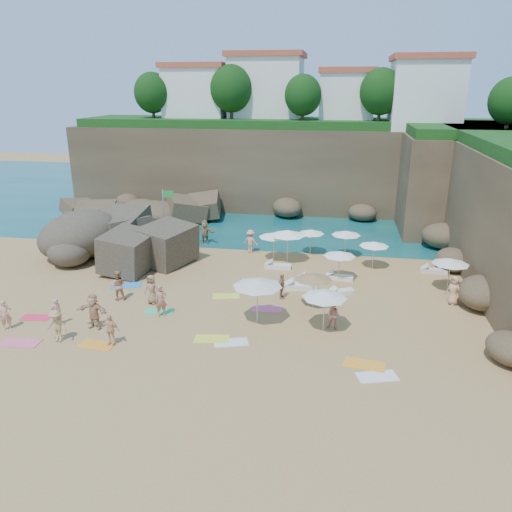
% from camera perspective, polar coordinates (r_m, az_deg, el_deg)
% --- Properties ---
extents(ground, '(120.00, 120.00, 0.00)m').
position_cam_1_polar(ground, '(28.89, -4.94, -5.45)').
color(ground, tan).
rests_on(ground, ground).
extents(seawater, '(120.00, 120.00, 0.00)m').
position_cam_1_polar(seawater, '(57.10, 2.59, 6.89)').
color(seawater, '#0C4751').
rests_on(seawater, ground).
extents(cliff_back, '(44.00, 8.00, 8.00)m').
position_cam_1_polar(cliff_back, '(51.27, 4.19, 10.02)').
color(cliff_back, brown).
rests_on(cliff_back, ground).
extents(cliff_corner, '(10.00, 12.00, 8.00)m').
position_cam_1_polar(cliff_corner, '(47.22, 22.16, 7.93)').
color(cliff_corner, brown).
rests_on(cliff_corner, ground).
extents(rock_promontory, '(12.00, 7.00, 2.00)m').
position_cam_1_polar(rock_promontory, '(46.65, -13.21, 3.65)').
color(rock_promontory, brown).
rests_on(rock_promontory, ground).
extents(clifftop_buildings, '(28.48, 9.48, 7.00)m').
position_cam_1_polar(clifftop_buildings, '(51.37, 5.61, 18.12)').
color(clifftop_buildings, white).
rests_on(clifftop_buildings, cliff_back).
extents(clifftop_trees, '(35.60, 23.82, 4.40)m').
position_cam_1_polar(clifftop_trees, '(45.00, 7.39, 17.97)').
color(clifftop_trees, '#11380F').
rests_on(clifftop_trees, ground).
extents(marina_masts, '(3.10, 0.10, 6.00)m').
position_cam_1_polar(marina_masts, '(60.79, -13.24, 10.02)').
color(marina_masts, white).
rests_on(marina_masts, ground).
extents(rock_outcrop, '(9.33, 7.47, 3.44)m').
position_cam_1_polar(rock_outcrop, '(36.84, -15.32, -0.60)').
color(rock_outcrop, brown).
rests_on(rock_outcrop, ground).
extents(flag_pole, '(0.86, 0.21, 4.42)m').
position_cam_1_polar(flag_pole, '(39.13, -10.30, 5.22)').
color(flag_pole, silver).
rests_on(flag_pole, ground).
extents(parasol_0, '(2.10, 2.10, 1.98)m').
position_cam_1_polar(parasol_0, '(36.51, 10.26, 2.61)').
color(parasol_0, silver).
rests_on(parasol_0, ground).
extents(parasol_1, '(1.97, 1.97, 1.86)m').
position_cam_1_polar(parasol_1, '(36.88, 6.31, 2.79)').
color(parasol_1, silver).
rests_on(parasol_1, ground).
extents(parasol_2, '(2.47, 2.47, 2.33)m').
position_cam_1_polar(parasol_2, '(34.89, 3.66, 2.66)').
color(parasol_2, silver).
rests_on(parasol_2, ground).
extents(parasol_3, '(2.00, 2.00, 1.89)m').
position_cam_1_polar(parasol_3, '(34.65, 13.35, 1.36)').
color(parasol_3, silver).
rests_on(parasol_3, ground).
extents(parasol_4, '(2.04, 2.04, 1.93)m').
position_cam_1_polar(parasol_4, '(32.06, 9.54, 0.25)').
color(parasol_4, silver).
rests_on(parasol_4, ground).
extents(parasol_5, '(2.18, 2.18, 2.06)m').
position_cam_1_polar(parasol_5, '(35.26, 2.06, 2.44)').
color(parasol_5, silver).
rests_on(parasol_5, ground).
extents(parasol_6, '(2.10, 2.10, 1.99)m').
position_cam_1_polar(parasol_6, '(27.86, 6.65, -2.38)').
color(parasol_6, silver).
rests_on(parasol_6, ground).
extents(parasol_8, '(2.19, 2.19, 2.07)m').
position_cam_1_polar(parasol_8, '(32.07, 21.37, -0.57)').
color(parasol_8, silver).
rests_on(parasol_8, ground).
extents(parasol_9, '(2.61, 2.61, 2.46)m').
position_cam_1_polar(parasol_9, '(25.69, 0.15, -3.08)').
color(parasol_9, silver).
rests_on(parasol_9, ground).
extents(parasol_11, '(2.29, 2.29, 2.17)m').
position_cam_1_polar(parasol_11, '(25.23, 7.87, -4.36)').
color(parasol_11, silver).
rests_on(parasol_11, ground).
extents(lounger_0, '(2.08, 0.90, 0.31)m').
position_cam_1_polar(lounger_0, '(30.86, 5.10, -3.49)').
color(lounger_0, white).
rests_on(lounger_0, ground).
extents(lounger_1, '(1.81, 0.62, 0.28)m').
position_cam_1_polar(lounger_1, '(34.19, 2.52, -1.19)').
color(lounger_1, silver).
rests_on(lounger_1, ground).
extents(lounger_2, '(1.67, 0.70, 0.25)m').
position_cam_1_polar(lounger_2, '(32.18, 6.25, -2.63)').
color(lounger_2, silver).
rests_on(lounger_2, ground).
extents(lounger_3, '(1.80, 0.75, 0.27)m').
position_cam_1_polar(lounger_3, '(32.67, 9.50, -2.43)').
color(lounger_3, white).
rests_on(lounger_3, ground).
extents(lounger_4, '(1.73, 0.62, 0.27)m').
position_cam_1_polar(lounger_4, '(35.44, 19.66, -1.60)').
color(lounger_4, silver).
rests_on(lounger_4, ground).
extents(lounger_5, '(1.66, 1.22, 0.25)m').
position_cam_1_polar(lounger_5, '(30.45, 9.69, -4.09)').
color(lounger_5, silver).
rests_on(lounger_5, ground).
extents(towel_1, '(1.92, 1.05, 0.03)m').
position_cam_1_polar(towel_1, '(27.18, -25.33, -8.95)').
color(towel_1, '#EA5B7F').
rests_on(towel_1, ground).
extents(towel_2, '(1.78, 0.98, 0.03)m').
position_cam_1_polar(towel_2, '(25.62, -17.73, -9.67)').
color(towel_2, orange).
rests_on(towel_2, ground).
extents(towel_3, '(1.66, 0.91, 0.03)m').
position_cam_1_polar(towel_3, '(28.33, -10.99, -6.22)').
color(towel_3, '#36BE75').
rests_on(towel_3, ground).
extents(towel_4, '(1.80, 1.08, 0.03)m').
position_cam_1_polar(towel_4, '(25.08, -5.07, -9.41)').
color(towel_4, '#E1E83D').
rests_on(towel_4, ground).
extents(towel_5, '(1.81, 1.25, 0.03)m').
position_cam_1_polar(towel_5, '(24.69, -2.87, -9.84)').
color(towel_5, silver).
rests_on(towel_5, ground).
extents(towel_7, '(1.61, 0.91, 0.03)m').
position_cam_1_polar(towel_7, '(29.61, -23.86, -6.45)').
color(towel_7, '#EF2A4B').
rests_on(towel_7, ground).
extents(towel_8, '(2.05, 1.53, 0.03)m').
position_cam_1_polar(towel_8, '(32.29, -14.63, -3.29)').
color(towel_8, '#2A87E0').
rests_on(towel_8, ground).
extents(towel_9, '(1.75, 0.96, 0.03)m').
position_cam_1_polar(towel_9, '(28.10, 1.29, -6.07)').
color(towel_9, pink).
rests_on(towel_9, ground).
extents(towel_10, '(1.95, 1.19, 0.03)m').
position_cam_1_polar(towel_10, '(23.41, 12.28, -12.03)').
color(towel_10, orange).
rests_on(towel_10, ground).
extents(towel_11, '(1.60, 0.90, 0.03)m').
position_cam_1_polar(towel_11, '(34.31, -13.83, -1.89)').
color(towel_11, '#38C564').
rests_on(towel_11, ground).
extents(towel_12, '(1.74, 1.14, 0.03)m').
position_cam_1_polar(towel_12, '(29.80, -3.44, -4.59)').
color(towel_12, '#E2EA3D').
rests_on(towel_12, ground).
extents(towel_13, '(1.90, 1.33, 0.03)m').
position_cam_1_polar(towel_13, '(22.68, 13.67, -13.25)').
color(towel_13, white).
rests_on(towel_13, ground).
extents(person_stand_0, '(0.69, 0.66, 1.59)m').
position_cam_1_polar(person_stand_0, '(28.60, -26.72, -6.05)').
color(person_stand_0, tan).
rests_on(person_stand_0, ground).
extents(person_stand_1, '(1.04, 0.91, 1.80)m').
position_cam_1_polar(person_stand_1, '(30.07, -15.49, -3.23)').
color(person_stand_1, tan).
rests_on(person_stand_1, ground).
extents(person_stand_2, '(1.22, 0.76, 1.76)m').
position_cam_1_polar(person_stand_2, '(37.17, -0.61, 1.70)').
color(person_stand_2, tan).
rests_on(person_stand_2, ground).
extents(person_stand_3, '(0.53, 0.95, 1.52)m').
position_cam_1_polar(person_stand_3, '(29.23, 2.95, -3.47)').
color(person_stand_3, '#A57252').
rests_on(person_stand_3, ground).
extents(person_stand_4, '(0.89, 0.93, 1.71)m').
position_cam_1_polar(person_stand_4, '(30.53, 21.66, -3.67)').
color(person_stand_4, tan).
rests_on(person_stand_4, ground).
extents(person_stand_5, '(1.78, 0.68, 1.87)m').
position_cam_1_polar(person_stand_5, '(39.63, -5.87, 2.78)').
color(person_stand_5, '#A38051').
rests_on(person_stand_5, ground).
extents(person_stand_6, '(0.61, 0.66, 1.51)m').
position_cam_1_polar(person_stand_6, '(28.01, -21.86, -5.95)').
color(person_stand_6, tan).
rests_on(person_stand_6, ground).
extents(person_lie_0, '(1.15, 1.70, 0.44)m').
position_cam_1_polar(person_lie_0, '(26.51, -21.66, -8.65)').
color(person_lie_0, tan).
rests_on(person_lie_0, ground).
extents(person_lie_1, '(0.97, 1.59, 0.38)m').
position_cam_1_polar(person_lie_1, '(25.40, -16.22, -9.32)').
color(person_lie_1, '#F3BC8A').
rests_on(person_lie_1, ground).
extents(person_lie_2, '(1.14, 1.82, 0.45)m').
position_cam_1_polar(person_lie_2, '(29.34, -11.75, -4.92)').
color(person_lie_2, '#996A4C').
rests_on(person_lie_2, ground).
extents(person_lie_3, '(1.95, 2.07, 0.50)m').
position_cam_1_polar(person_lie_3, '(27.23, -17.92, -7.38)').
color(person_lie_3, tan).
rests_on(person_lie_3, ground).
extents(person_lie_4, '(1.48, 1.79, 0.41)m').
position_cam_1_polar(person_lie_4, '(27.73, -10.71, -6.35)').
color(person_lie_4, '#AD6D56').
rests_on(person_lie_4, ground).
extents(person_lie_5, '(1.06, 1.58, 0.55)m').
position_cam_1_polar(person_lie_5, '(26.09, 8.79, -7.75)').
color(person_lie_5, tan).
rests_on(person_lie_5, ground).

